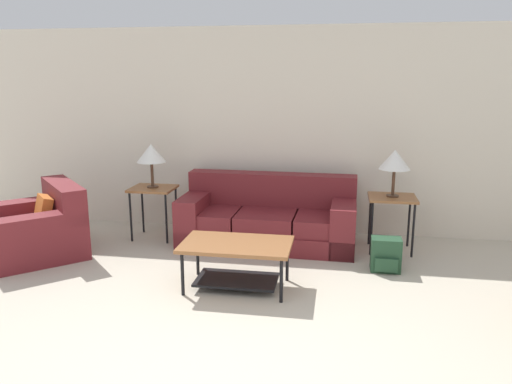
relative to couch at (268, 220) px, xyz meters
name	(u,v)px	position (x,y,z in m)	size (l,w,h in m)	color
wall_back	(280,132)	(0.07, 0.60, 1.00)	(9.18, 0.06, 2.60)	silver
couch	(268,220)	(0.00, 0.00, 0.00)	(2.10, 0.92, 0.82)	maroon
armchair	(38,230)	(-2.52, -0.82, -0.01)	(1.43, 1.43, 0.80)	maroon
coffee_table	(237,255)	(-0.11, -1.36, 0.04)	(1.04, 0.62, 0.45)	#935B33
side_table_left	(153,193)	(-1.44, -0.02, 0.28)	(0.53, 0.46, 0.65)	#935B33
side_table_right	(392,203)	(1.44, -0.02, 0.28)	(0.53, 0.46, 0.65)	#935B33
table_lamp_left	(151,154)	(-1.44, -0.02, 0.77)	(0.35, 0.35, 0.54)	#472D1E
table_lamp_right	(395,160)	(1.44, -0.02, 0.77)	(0.35, 0.35, 0.54)	#472D1E
backpack	(386,255)	(1.34, -0.67, -0.13)	(0.31, 0.28, 0.35)	#23472D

